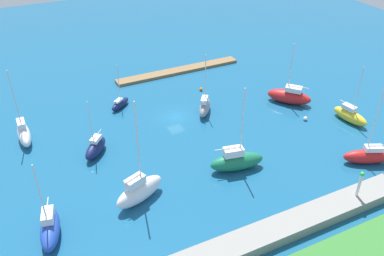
{
  "coord_description": "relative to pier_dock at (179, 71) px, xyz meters",
  "views": [
    {
      "loc": [
        23.88,
        55.4,
        36.99
      ],
      "look_at": [
        0.0,
        6.45,
        1.5
      ],
      "focal_mm": 38.46,
      "sensor_mm": 36.0,
      "label": 1
    }
  ],
  "objects": [
    {
      "name": "sailboat_gray_east_end",
      "position": [
        2.8,
        17.13,
        1.06
      ],
      "size": [
        4.87,
        5.85,
        10.72
      ],
      "rotation": [
        0.0,
        0.0,
        4.09
      ],
      "color": "gray",
      "rests_on": "water"
    },
    {
      "name": "sailboat_yellow_by_breakwater",
      "position": [
        -17.88,
        30.28,
        0.89
      ],
      "size": [
        2.9,
        6.68,
        10.12
      ],
      "rotation": [
        0.0,
        0.0,
        1.72
      ],
      "color": "yellow",
      "rests_on": "water"
    },
    {
      "name": "sailboat_navy_near_pier",
      "position": [
        22.97,
        20.69,
        0.9
      ],
      "size": [
        4.96,
        5.35,
        9.22
      ],
      "rotation": [
        0.0,
        0.0,
        0.86
      ],
      "color": "#141E4C",
      "rests_on": "water"
    },
    {
      "name": "sailboat_blue_inner_mooring",
      "position": [
        31.91,
        34.28,
        1.09
      ],
      "size": [
        3.66,
        6.95,
        10.92
      ],
      "rotation": [
        0.0,
        0.0,
        1.33
      ],
      "color": "#2347B2",
      "rests_on": "water"
    },
    {
      "name": "sailboat_navy_far_south",
      "position": [
        15.46,
        8.85,
        0.49
      ],
      "size": [
        4.57,
        3.97,
        8.22
      ],
      "rotation": [
        0.0,
        0.0,
        3.8
      ],
      "color": "#141E4C",
      "rests_on": "water"
    },
    {
      "name": "harbor_beacon",
      "position": [
        -4.02,
        45.68,
        3.28
      ],
      "size": [
        0.56,
        0.56,
        3.73
      ],
      "color": "silver",
      "rests_on": "breakwater"
    },
    {
      "name": "sailboat_green_west_end",
      "position": [
        5.97,
        32.94,
        1.22
      ],
      "size": [
        8.11,
        4.0,
        12.93
      ],
      "rotation": [
        0.0,
        0.0,
        2.94
      ],
      "color": "#19724C",
      "rests_on": "water"
    },
    {
      "name": "sailboat_white_far_north",
      "position": [
        32.08,
        12.34,
        1.11
      ],
      "size": [
        1.9,
        6.66,
        12.29
      ],
      "rotation": [
        0.0,
        0.0,
        1.58
      ],
      "color": "white",
      "rests_on": "water"
    },
    {
      "name": "mooring_buoy_white",
      "position": [
        -11.44,
        26.82,
        0.07
      ],
      "size": [
        0.7,
        0.7,
        0.7
      ],
      "primitive_type": "sphere",
      "color": "white",
      "rests_on": "water"
    },
    {
      "name": "sailboat_white_off_beacon",
      "position": [
        20.51,
        33.06,
        1.4
      ],
      "size": [
        7.6,
        4.62,
        14.55
      ],
      "rotation": [
        0.0,
        0.0,
        3.51
      ],
      "color": "white",
      "rests_on": "water"
    },
    {
      "name": "sailboat_red_lone_south",
      "position": [
        -11.9,
        40.01,
        0.97
      ],
      "size": [
        7.23,
        4.8,
        13.27
      ],
      "rotation": [
        0.0,
        0.0,
        5.85
      ],
      "color": "red",
      "rests_on": "water"
    },
    {
      "name": "sailboat_red_mid_basin",
      "position": [
        -12.62,
        20.63,
        1.1
      ],
      "size": [
        7.29,
        7.75,
        11.22
      ],
      "rotation": [
        0.0,
        0.0,
        5.43
      ],
      "color": "red",
      "rests_on": "water"
    },
    {
      "name": "pier_dock",
      "position": [
        0.0,
        0.0,
        0.0
      ],
      "size": [
        26.73,
        2.54,
        0.56
      ],
      "primitive_type": "cube",
      "color": "olive",
      "rests_on": "ground"
    },
    {
      "name": "water",
      "position": [
        7.92,
        16.17,
        -0.28
      ],
      "size": [
        160.0,
        160.0,
        0.0
      ],
      "primitive_type": "plane",
      "color": "#19567F",
      "rests_on": "ground"
    },
    {
      "name": "mooring_buoy_orange",
      "position": [
        -0.39,
        9.5,
        0.03
      ],
      "size": [
        0.63,
        0.63,
        0.63
      ],
      "primitive_type": "sphere",
      "color": "orange",
      "rests_on": "water"
    },
    {
      "name": "breakwater",
      "position": [
        7.92,
        45.68,
        0.43
      ],
      "size": [
        66.44,
        3.41,
        1.41
      ],
      "primitive_type": "cube",
      "color": "gray",
      "rests_on": "ground"
    }
  ]
}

